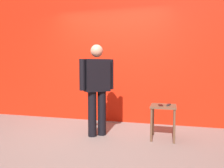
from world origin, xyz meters
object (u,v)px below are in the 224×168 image
(cell_phone, at_px, (161,105))
(tv_remote, at_px, (169,105))
(standing_person, at_px, (97,85))
(side_table, at_px, (163,112))

(cell_phone, height_order, tv_remote, tv_remote)
(standing_person, bearing_deg, cell_phone, 3.46)
(side_table, bearing_deg, tv_remote, 17.65)
(tv_remote, bearing_deg, standing_person, -165.75)
(standing_person, distance_m, cell_phone, 1.14)
(cell_phone, xyz_separation_m, tv_remote, (0.13, 0.05, 0.01))
(side_table, relative_size, cell_phone, 4.02)
(standing_person, xyz_separation_m, cell_phone, (1.10, 0.07, -0.32))
(side_table, relative_size, tv_remote, 3.41)
(standing_person, height_order, side_table, standing_person)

